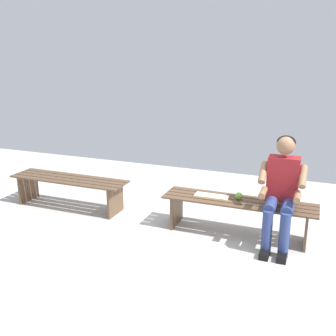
{
  "coord_description": "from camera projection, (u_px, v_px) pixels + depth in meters",
  "views": [
    {
      "loc": [
        -0.79,
        4.27,
        2.05
      ],
      "look_at": [
        0.84,
        0.15,
        0.78
      ],
      "focal_mm": 41.24,
      "sensor_mm": 36.0,
      "label": 1
    }
  ],
  "objects": [
    {
      "name": "ground_plane",
      "position": [
        109.0,
        255.0,
        4.19
      ],
      "size": [
        10.0,
        7.0,
        0.04
      ],
      "primitive_type": "cube",
      "color": "beige"
    },
    {
      "name": "bench_near",
      "position": [
        238.0,
        208.0,
        4.57
      ],
      "size": [
        1.8,
        0.44,
        0.43
      ],
      "rotation": [
        0.0,
        0.0,
        -0.0
      ],
      "color": "brown",
      "rests_on": "ground"
    },
    {
      "name": "bench_far",
      "position": [
        69.0,
        185.0,
        5.41
      ],
      "size": [
        1.7,
        0.44,
        0.43
      ],
      "rotation": [
        0.0,
        0.0,
        -0.0
      ],
      "color": "brown",
      "rests_on": "ground"
    },
    {
      "name": "person_seated",
      "position": [
        281.0,
        188.0,
        4.22
      ],
      "size": [
        0.5,
        0.69,
        1.24
      ],
      "color": "maroon",
      "rests_on": "ground"
    },
    {
      "name": "apple",
      "position": [
        239.0,
        196.0,
        4.56
      ],
      "size": [
        0.09,
        0.09,
        0.09
      ],
      "primitive_type": "sphere",
      "color": "#72B738",
      "rests_on": "bench_near"
    },
    {
      "name": "book_open",
      "position": [
        211.0,
        196.0,
        4.64
      ],
      "size": [
        0.41,
        0.16,
        0.02
      ],
      "rotation": [
        0.0,
        0.0,
        -0.0
      ],
      "color": "white",
      "rests_on": "bench_near"
    }
  ]
}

